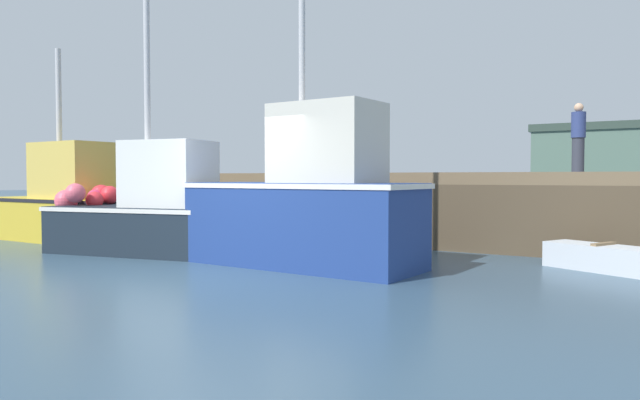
% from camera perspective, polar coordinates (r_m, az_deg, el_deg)
% --- Properties ---
extents(ground, '(120.00, 160.00, 0.10)m').
position_cam_1_polar(ground, '(9.46, -11.46, -7.37)').
color(ground, '#334C60').
extents(pier, '(14.86, 7.96, 1.61)m').
position_cam_1_polar(pier, '(15.96, 12.26, 1.56)').
color(pier, brown).
rests_on(pier, ground).
extents(fishing_boat_near_left, '(4.31, 1.55, 4.55)m').
position_cam_1_polar(fishing_boat_near_left, '(15.32, -23.26, -0.28)').
color(fishing_boat_near_left, gold).
rests_on(fishing_boat_near_left, ground).
extents(fishing_boat_near_right, '(4.27, 2.30, 5.19)m').
position_cam_1_polar(fishing_boat_near_right, '(12.30, -15.91, -1.08)').
color(fishing_boat_near_right, '#19232D').
rests_on(fishing_boat_near_right, ground).
extents(fishing_boat_mid, '(4.24, 1.77, 5.33)m').
position_cam_1_polar(fishing_boat_mid, '(10.05, -1.22, -0.51)').
color(fishing_boat_mid, navy).
rests_on(fishing_boat_mid, ground).
extents(rowboat, '(1.92, 1.36, 0.46)m').
position_cam_1_polar(rowboat, '(10.68, 25.49, -5.04)').
color(rowboat, silver).
rests_on(rowboat, ground).
extents(dockworker, '(0.34, 0.34, 1.72)m').
position_cam_1_polar(dockworker, '(15.99, 23.49, 5.47)').
color(dockworker, '#2D3342').
rests_on(dockworker, pier).
extents(warehouse, '(8.27, 6.23, 5.04)m').
position_cam_1_polar(warehouse, '(44.77, 25.28, 3.30)').
color(warehouse, '#4C6656').
rests_on(warehouse, ground).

